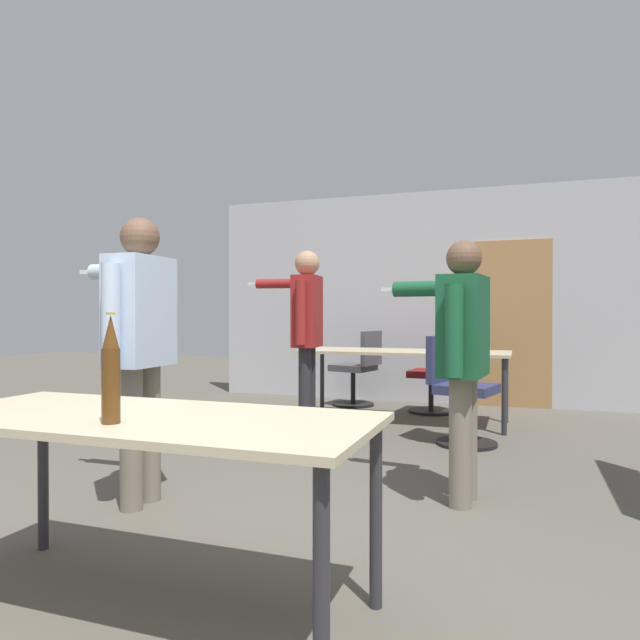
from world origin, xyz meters
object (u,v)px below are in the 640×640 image
person_left_plaid (138,332)px  office_chair_far_left (358,371)px  person_near_casual (461,346)px  beer_bottle (111,371)px  office_chair_mid_tucked (438,376)px  office_chair_far_right (458,393)px  person_right_polo (306,323)px

person_left_plaid → office_chair_far_left: 4.02m
person_near_casual → beer_bottle: 2.14m
person_left_plaid → office_chair_mid_tucked: bearing=-19.6°
person_near_casual → office_chair_far_left: person_near_casual is taller
office_chair_far_left → office_chair_mid_tucked: size_ratio=1.02×
person_near_casual → office_chair_far_right: person_near_casual is taller
beer_bottle → office_chair_far_right: bearing=76.2°
office_chair_mid_tucked → beer_bottle: beer_bottle is taller
office_chair_far_left → person_left_plaid: bearing=-169.6°
person_right_polo → office_chair_far_left: bearing=-6.7°
person_right_polo → office_chair_far_right: person_right_polo is taller
office_chair_far_right → office_chair_mid_tucked: office_chair_far_right is taller
person_near_casual → person_right_polo: bearing=53.7°
person_right_polo → office_chair_far_right: size_ratio=1.82×
person_near_casual → office_chair_far_left: (-1.56, 3.29, -0.51)m
office_chair_far_left → office_chair_far_right: 2.19m
beer_bottle → office_chair_mid_tucked: bearing=84.7°
person_near_casual → office_chair_far_right: bearing=12.4°
office_chair_far_right → beer_bottle: (-0.85, -3.47, 0.49)m
office_chair_far_left → beer_bottle: 5.22m
person_near_casual → office_chair_mid_tucked: size_ratio=1.74×
office_chair_mid_tucked → person_near_casual: bearing=-162.9°
person_right_polo → person_left_plaid: size_ratio=1.01×
person_left_plaid → office_chair_mid_tucked: size_ratio=1.88×
office_chair_far_right → person_near_casual: bearing=20.9°
person_left_plaid → beer_bottle: person_left_plaid is taller
office_chair_mid_tucked → office_chair_far_right: bearing=-158.9°
person_right_polo → beer_bottle: person_right_polo is taller
office_chair_far_right → office_chair_mid_tucked: bearing=-151.2°
person_right_polo → office_chair_mid_tucked: person_right_polo is taller
office_chair_far_left → office_chair_mid_tucked: 1.01m
person_right_polo → office_chair_mid_tucked: 2.06m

